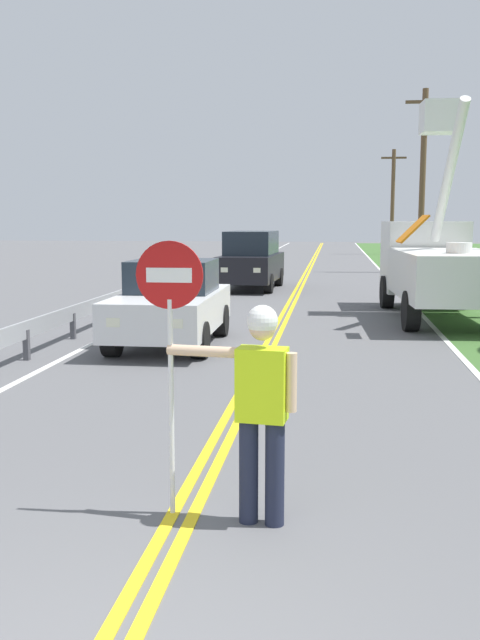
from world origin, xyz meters
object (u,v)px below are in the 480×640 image
object	(u,v)px
stop_sign_paddle	(170,316)
utility_pole_mid	(423,178)
oncoming_sedan_nearest	(171,304)
utility_pole_far	(393,200)
flagger_worker	(261,400)
oncoming_suv_second	(252,260)
utility_bucket_truck	(437,262)

from	to	relation	value
stop_sign_paddle	utility_pole_mid	size ratio (longest dim) A/B	0.27
oncoming_sedan_nearest	utility_pole_far	size ratio (longest dim) A/B	0.55
stop_sign_paddle	oncoming_sedan_nearest	world-z (taller)	stop_sign_paddle
flagger_worker	oncoming_suv_second	distance (m)	20.06
oncoming_suv_second	utility_pole_far	bearing A→B (deg)	75.40
stop_sign_paddle	utility_bucket_truck	xyz separation A→B (m)	(3.99, 13.10, -0.29)
stop_sign_paddle	utility_bucket_truck	bearing A→B (deg)	73.07
utility_pole_mid	flagger_worker	bearing A→B (deg)	-99.14
stop_sign_paddle	flagger_worker	bearing A→B (deg)	-6.72
utility_bucket_truck	stop_sign_paddle	bearing A→B (deg)	-106.93
oncoming_suv_second	utility_pole_mid	world-z (taller)	utility_pole_mid
oncoming_sedan_nearest	oncoming_suv_second	bearing A→B (deg)	88.71
utility_bucket_truck	oncoming_suv_second	distance (m)	8.76
stop_sign_paddle	utility_pole_mid	world-z (taller)	utility_pole_mid
oncoming_suv_second	oncoming_sedan_nearest	bearing A→B (deg)	-91.29
oncoming_suv_second	utility_pole_mid	bearing A→B (deg)	52.45
oncoming_suv_second	stop_sign_paddle	bearing A→B (deg)	-85.35
oncoming_suv_second	flagger_worker	bearing A→B (deg)	-83.20
flagger_worker	utility_pole_far	world-z (taller)	utility_pole_far
stop_sign_paddle	utility_bucket_truck	world-z (taller)	utility_bucket_truck
flagger_worker	oncoming_suv_second	size ratio (longest dim) A/B	0.39
flagger_worker	stop_sign_paddle	xyz separation A→B (m)	(-0.76, 0.09, 0.66)
utility_bucket_truck	utility_pole_mid	bearing A→B (deg)	84.77
oncoming_sedan_nearest	utility_pole_far	distance (m)	40.08
utility_pole_far	oncoming_sedan_nearest	bearing A→B (deg)	-100.71
utility_bucket_truck	utility_pole_far	world-z (taller)	utility_pole_far
stop_sign_paddle	oncoming_sedan_nearest	distance (m)	8.33
utility_bucket_truck	utility_pole_mid	xyz separation A→B (m)	(1.46, 15.91, 3.05)
oncoming_sedan_nearest	utility_pole_far	xyz separation A→B (m)	(7.43, 39.26, 3.13)
flagger_worker	oncoming_suv_second	bearing A→B (deg)	96.80
utility_pole_mid	utility_pole_far	bearing A→B (deg)	89.68
oncoming_sedan_nearest	utility_pole_mid	size ratio (longest dim) A/B	0.48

